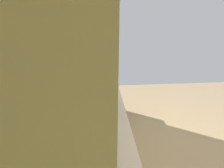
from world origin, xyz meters
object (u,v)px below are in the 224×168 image
object	(u,v)px
kettle	(104,89)
bowl	(108,138)
microwave	(100,105)
oven_range	(101,97)

from	to	relation	value
kettle	bowl	bearing A→B (deg)	-180.00
microwave	bowl	bearing A→B (deg)	-171.38
oven_range	kettle	bearing A→B (deg)	-177.01
microwave	kettle	world-z (taller)	microwave
microwave	oven_range	bearing A→B (deg)	-1.46
oven_range	microwave	size ratio (longest dim) A/B	2.26
oven_range	bowl	distance (m)	1.90
oven_range	kettle	xyz separation A→B (m)	(-0.71, -0.04, 0.51)
kettle	microwave	bearing A→B (deg)	173.74
bowl	kettle	xyz separation A→B (m)	(1.13, 0.00, 0.06)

